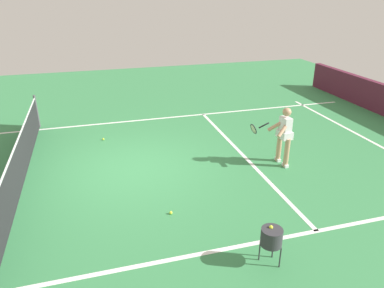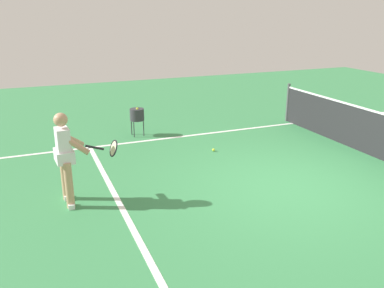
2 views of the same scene
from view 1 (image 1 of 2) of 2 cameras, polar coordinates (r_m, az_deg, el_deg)
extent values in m
plane|color=#38844C|center=(9.49, -9.24, -3.80)|extent=(25.19, 25.19, 0.00)
cube|color=white|center=(12.40, 25.79, 0.77)|extent=(8.22, 0.10, 0.01)
cube|color=white|center=(10.22, 7.94, -1.62)|extent=(7.22, 0.10, 0.01)
cube|color=white|center=(6.51, -4.87, -18.02)|extent=(0.10, 17.38, 0.01)
cube|color=white|center=(12.79, -11.35, 3.41)|extent=(0.10, 17.38, 0.01)
cylinder|color=#4C4C51|center=(13.01, -23.33, 4.77)|extent=(0.08, 0.08, 1.09)
cube|color=#232326|center=(9.42, -25.55, -2.89)|extent=(7.74, 0.02, 0.97)
cube|color=white|center=(9.22, -26.09, -0.07)|extent=(7.74, 0.02, 0.04)
cylinder|color=tan|center=(9.60, 14.73, -1.37)|extent=(0.13, 0.13, 0.78)
cylinder|color=tan|center=(9.87, 13.57, -0.55)|extent=(0.13, 0.13, 0.78)
cube|color=white|center=(9.75, 14.52, -3.24)|extent=(0.20, 0.10, 0.08)
cube|color=white|center=(10.01, 13.38, -2.38)|extent=(0.20, 0.10, 0.08)
cube|color=white|center=(9.49, 14.53, 2.62)|extent=(0.33, 0.22, 0.52)
cube|color=white|center=(9.56, 14.41, 1.50)|extent=(0.42, 0.31, 0.20)
sphere|color=tan|center=(9.36, 14.77, 4.90)|extent=(0.22, 0.22, 0.22)
cylinder|color=tan|center=(9.29, 14.28, 2.31)|extent=(0.31, 0.46, 0.37)
cylinder|color=tan|center=(9.52, 13.29, 2.93)|extent=(0.25, 0.48, 0.37)
cylinder|color=black|center=(9.54, 11.30, 2.91)|extent=(0.06, 0.30, 0.14)
torus|color=black|center=(9.42, 9.70, 2.36)|extent=(0.29, 0.14, 0.28)
cylinder|color=beige|center=(9.42, 9.70, 2.36)|extent=(0.25, 0.11, 0.23)
sphere|color=#D1E533|center=(11.38, -13.85, 0.75)|extent=(0.07, 0.07, 0.07)
sphere|color=#D1E533|center=(7.59, -3.36, -10.79)|extent=(0.07, 0.07, 0.07)
cylinder|color=#333338|center=(6.24, 12.46, -14.16)|extent=(0.36, 0.36, 0.30)
cylinder|color=#333338|center=(6.49, 10.63, -16.21)|extent=(0.02, 0.02, 0.40)
cylinder|color=#333338|center=(6.43, 13.76, -17.03)|extent=(0.02, 0.02, 0.40)
cylinder|color=#333338|center=(6.59, 12.67, -15.71)|extent=(0.02, 0.02, 0.40)
sphere|color=#D1E533|center=(6.18, 12.37, -12.72)|extent=(0.07, 0.07, 0.07)
camera|label=2|loc=(15.01, 4.02, 18.76)|focal=38.04mm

